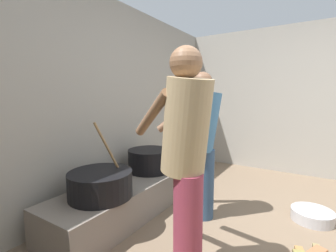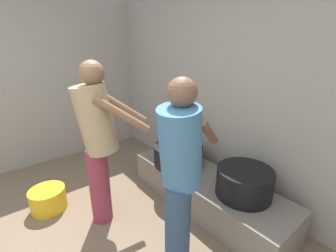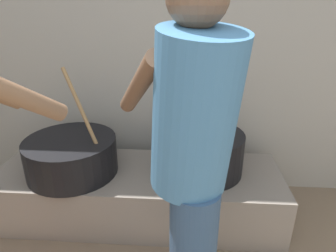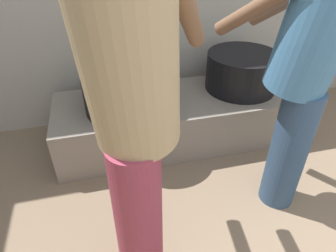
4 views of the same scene
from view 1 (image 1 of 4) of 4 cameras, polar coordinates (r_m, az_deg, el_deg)
block_enclosure_rear at (r=2.97m, az=-16.00°, el=5.53°), size 5.15×0.20×2.42m
block_enclosure_right at (r=4.46m, az=34.96°, el=4.98°), size 0.20×5.02×2.42m
hearth_ledge at (r=2.75m, az=-9.36°, el=-16.52°), size 1.90×0.60×0.36m
cooking_pot_main at (r=2.34m, az=-15.88°, el=-13.21°), size 0.58×0.58×0.69m
cooking_pot_secondary at (r=2.98m, az=-4.51°, el=-8.18°), size 0.52×0.52×0.27m
cook_in_blue_shirt at (r=2.46m, az=8.17°, el=-2.60°), size 0.57×0.72×1.52m
cook_in_tan_shirt at (r=1.59m, az=4.28°, el=-6.10°), size 0.59×0.74×1.60m
metal_mixing_bowl at (r=3.02m, az=31.35°, el=-17.85°), size 0.40×0.40×0.11m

